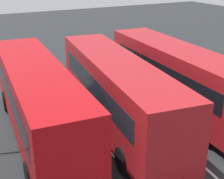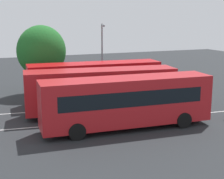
% 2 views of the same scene
% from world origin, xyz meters
% --- Properties ---
extents(ground_plane, '(81.42, 81.42, 0.00)m').
position_xyz_m(ground_plane, '(0.00, 0.00, 0.00)').
color(ground_plane, '#232628').
extents(bus_far_left, '(11.65, 3.13, 3.47)m').
position_xyz_m(bus_far_left, '(-0.43, -3.82, 1.91)').
color(bus_far_left, '#AD191E').
rests_on(bus_far_left, ground).
extents(bus_center_left, '(11.72, 3.89, 3.47)m').
position_xyz_m(bus_center_left, '(-0.76, 0.16, 1.91)').
color(bus_center_left, '#AD191E').
rests_on(bus_center_left, ground).
extents(bus_center_right, '(11.66, 3.23, 3.47)m').
position_xyz_m(bus_center_right, '(0.02, 3.82, 1.91)').
color(bus_center_right, '#B70C11').
rests_on(bus_center_right, ground).
extents(street_lamp, '(0.77, 2.18, 6.68)m').
position_xyz_m(street_lamp, '(2.38, 8.35, 3.88)').
color(street_lamp, gray).
rests_on(street_lamp, ground).
extents(depot_tree, '(4.65, 4.18, 6.61)m').
position_xyz_m(depot_tree, '(-3.64, 8.77, 4.15)').
color(depot_tree, '#4C3823').
rests_on(depot_tree, ground).
extents(lane_stripe_outer_left, '(17.84, 2.22, 0.01)m').
position_xyz_m(lane_stripe_outer_left, '(0.00, -1.96, 0.00)').
color(lane_stripe_outer_left, silver).
rests_on(lane_stripe_outer_left, ground).
extents(lane_stripe_inner_left, '(17.84, 2.22, 0.01)m').
position_xyz_m(lane_stripe_inner_left, '(0.00, 1.96, 0.00)').
color(lane_stripe_inner_left, silver).
rests_on(lane_stripe_inner_left, ground).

